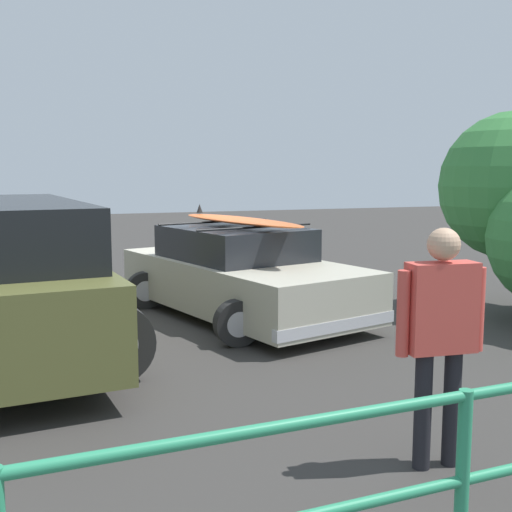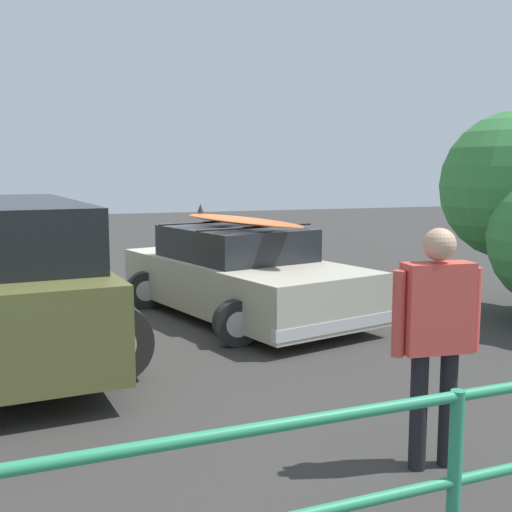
% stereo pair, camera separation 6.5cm
% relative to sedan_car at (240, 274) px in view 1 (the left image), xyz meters
% --- Properties ---
extents(ground_plane, '(44.00, 44.00, 0.02)m').
position_rel_sedan_car_xyz_m(ground_plane, '(0.31, -0.71, -0.62)').
color(ground_plane, '#383533').
rests_on(ground_plane, ground).
extents(sedan_car, '(2.97, 4.48, 1.56)m').
position_rel_sedan_car_xyz_m(sedan_car, '(0.00, 0.00, 0.00)').
color(sedan_car, '#B7B29E').
rests_on(sedan_car, ground).
extents(person_bystander, '(0.66, 0.24, 1.70)m').
position_rel_sedan_car_xyz_m(person_bystander, '(0.25, 4.97, 0.41)').
color(person_bystander, black).
rests_on(person_bystander, ground).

